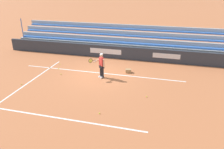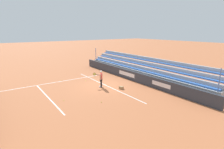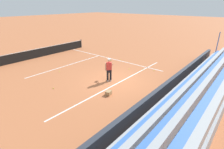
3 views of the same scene
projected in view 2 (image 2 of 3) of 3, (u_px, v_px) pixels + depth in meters
The scene contains 14 objects.
ground_plane at pixel (101, 86), 18.32m from camera, with size 160.00×160.00×0.00m, color #B7663D.
court_baseline_white at pixel (105, 85), 18.60m from camera, with size 12.00×0.10×0.01m, color white.
court_sideline_white at pixel (51, 83), 19.33m from camera, with size 0.10×12.00×0.01m, color white.
court_service_line_white at pixel (48, 97), 15.24m from camera, with size 8.22×0.10×0.01m, color white.
back_wall_sponsor_board at pixel (131, 75), 20.44m from camera, with size 20.10×0.25×1.10m.
bleacher_stand at pixel (142, 72), 21.43m from camera, with size 19.10×2.40×2.95m.
tennis_player at pixel (101, 79), 17.72m from camera, with size 0.99×0.78×1.71m.
ball_box_cardboard at pixel (121, 88), 17.37m from camera, with size 0.40×0.30×0.26m, color #A87F51.
tennis_ball_far_right at pixel (90, 78), 21.24m from camera, with size 0.07×0.07×0.07m, color #CCE533.
tennis_ball_toward_net at pixel (86, 81), 20.14m from camera, with size 0.07×0.07×0.07m, color #CCE533.
tennis_ball_far_left at pixel (95, 76), 21.99m from camera, with size 0.07×0.07×0.07m, color #CCE533.
tennis_ball_midcourt at pixel (62, 80), 20.26m from camera, with size 0.07×0.07×0.07m, color #CCE533.
tennis_ball_on_baseline at pixel (64, 100), 14.47m from camera, with size 0.07×0.07×0.07m, color #CCE533.
tennis_ball_by_box at pixel (101, 102), 14.12m from camera, with size 0.07×0.07×0.07m, color #CCE533.
Camera 2 is at (-14.90, 9.17, 5.67)m, focal length 28.00 mm.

